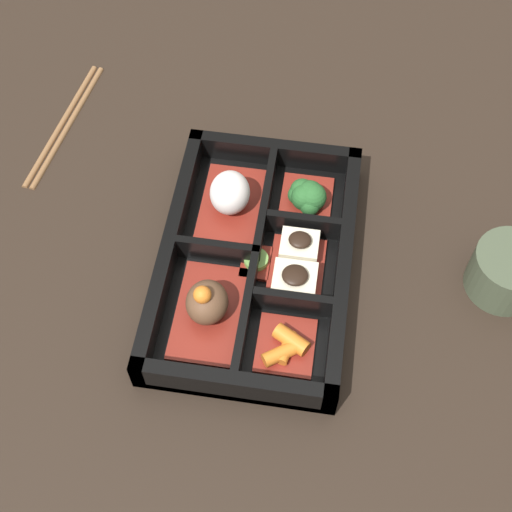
{
  "coord_description": "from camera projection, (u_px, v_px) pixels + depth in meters",
  "views": [
    {
      "loc": [
        -0.38,
        -0.06,
        0.64
      ],
      "look_at": [
        0.0,
        0.0,
        0.03
      ],
      "focal_mm": 50.0,
      "sensor_mm": 36.0,
      "label": 1
    }
  ],
  "objects": [
    {
      "name": "bowl_rice",
      "position": [
        230.0,
        197.0,
        0.76
      ],
      "size": [
        0.11,
        0.06,
        0.05
      ],
      "color": "maroon",
      "rests_on": "bento_base"
    },
    {
      "name": "bowl_pickles",
      "position": [
        260.0,
        259.0,
        0.73
      ],
      "size": [
        0.04,
        0.03,
        0.01
      ],
      "color": "maroon",
      "rests_on": "bento_base"
    },
    {
      "name": "bento_base",
      "position": [
        256.0,
        266.0,
        0.74
      ],
      "size": [
        0.29,
        0.19,
        0.01
      ],
      "color": "black",
      "rests_on": "ground_plane"
    },
    {
      "name": "bowl_tofu",
      "position": [
        297.0,
        266.0,
        0.72
      ],
      "size": [
        0.08,
        0.06,
        0.03
      ],
      "color": "maroon",
      "rests_on": "bento_base"
    },
    {
      "name": "ground_plane",
      "position": [
        256.0,
        269.0,
        0.75
      ],
      "size": [
        3.0,
        3.0,
        0.0
      ],
      "primitive_type": "plane",
      "color": "black"
    },
    {
      "name": "chopsticks",
      "position": [
        65.0,
        123.0,
        0.85
      ],
      "size": [
        0.2,
        0.04,
        0.01
      ],
      "color": "brown",
      "rests_on": "ground_plane"
    },
    {
      "name": "bowl_carrots",
      "position": [
        287.0,
        346.0,
        0.68
      ],
      "size": [
        0.06,
        0.06,
        0.02
      ],
      "color": "maroon",
      "rests_on": "bento_base"
    },
    {
      "name": "bowl_stew",
      "position": [
        207.0,
        305.0,
        0.69
      ],
      "size": [
        0.11,
        0.06,
        0.06
      ],
      "color": "maroon",
      "rests_on": "bento_base"
    },
    {
      "name": "tea_cup",
      "position": [
        508.0,
        271.0,
        0.71
      ],
      "size": [
        0.08,
        0.08,
        0.05
      ],
      "color": "#424C38",
      "rests_on": "ground_plane"
    },
    {
      "name": "bento_rim",
      "position": [
        258.0,
        259.0,
        0.73
      ],
      "size": [
        0.29,
        0.19,
        0.04
      ],
      "color": "black",
      "rests_on": "ground_plane"
    },
    {
      "name": "bowl_greens",
      "position": [
        307.0,
        197.0,
        0.76
      ],
      "size": [
        0.07,
        0.06,
        0.04
      ],
      "color": "maroon",
      "rests_on": "bento_base"
    }
  ]
}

